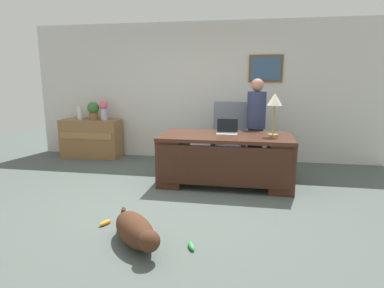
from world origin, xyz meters
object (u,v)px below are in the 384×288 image
object	(u,v)px
armchair	(229,140)
laptop	(227,130)
dog_lying	(136,231)
vase_empty	(80,113)
dog_toy_bone	(191,246)
person_standing	(256,125)
credenza	(92,138)
dog_toy_plush	(105,223)
vase_with_flowers	(104,109)
potted_plant	(93,110)
desk_lamp	(275,102)
desk	(225,158)

from	to	relation	value
armchair	laptop	size ratio (longest dim) A/B	3.75
dog_lying	laptop	xyz separation A→B (m)	(0.72, 2.20, 0.68)
vase_empty	dog_toy_bone	world-z (taller)	vase_empty
dog_lying	vase_empty	world-z (taller)	vase_empty
person_standing	dog_lying	size ratio (longest dim) A/B	2.22
credenza	armchair	bearing A→B (deg)	-6.98
laptop	dog_toy_plush	bearing A→B (deg)	-123.82
vase_with_flowers	dog_toy_bone	bearing A→B (deg)	-54.04
person_standing	vase_with_flowers	distance (m)	3.09
potted_plant	dog_lying	bearing A→B (deg)	-58.05
desk_lamp	dog_toy_plush	distance (m)	2.89
vase_empty	dog_toy_bone	bearing A→B (deg)	-48.54
armchair	desk_lamp	bearing A→B (deg)	-51.15
armchair	dog_toy_bone	size ratio (longest dim) A/B	7.44
desk	vase_empty	world-z (taller)	vase_empty
dog_lying	dog_toy_plush	xyz separation A→B (m)	(-0.50, 0.37, -0.13)
dog_toy_bone	credenza	bearing A→B (deg)	129.21
vase_with_flowers	dog_toy_plush	size ratio (longest dim) A/B	2.37
armchair	vase_with_flowers	world-z (taller)	armchair
person_standing	potted_plant	distance (m)	3.31
vase_with_flowers	vase_empty	size ratio (longest dim) A/B	1.41
armchair	dog_lying	world-z (taller)	armchair
potted_plant	dog_toy_plush	world-z (taller)	potted_plant
vase_empty	credenza	bearing A→B (deg)	-0.34
vase_empty	dog_toy_bone	distance (m)	4.54
desk	armchair	xyz separation A→B (m)	(-0.01, 0.96, 0.10)
desk	dog_toy_plush	xyz separation A→B (m)	(-1.21, -1.68, -0.40)
vase_empty	dog_toy_plush	world-z (taller)	vase_empty
dog_toy_bone	potted_plant	bearing A→B (deg)	128.43
laptop	armchair	bearing A→B (deg)	91.08
person_standing	dog_toy_plush	world-z (taller)	person_standing
dog_lying	laptop	bearing A→B (deg)	71.92
person_standing	potted_plant	size ratio (longest dim) A/B	4.49
person_standing	desk_lamp	size ratio (longest dim) A/B	2.55
vase_empty	person_standing	bearing A→B (deg)	-8.04
person_standing	dog_toy_bone	distance (m)	3.01
desk	credenza	size ratio (longest dim) A/B	1.65
credenza	person_standing	world-z (taller)	person_standing
credenza	desk_lamp	distance (m)	3.89
vase_with_flowers	vase_empty	distance (m)	0.53
dog_toy_bone	dog_toy_plush	xyz separation A→B (m)	(-1.04, 0.34, 0.00)
laptop	dog_toy_bone	xyz separation A→B (m)	(-0.18, -2.16, -0.80)
person_standing	vase_with_flowers	world-z (taller)	person_standing
desk	credenza	xyz separation A→B (m)	(-2.89, 1.31, -0.03)
dog_lying	vase_with_flowers	distance (m)	3.95
dog_toy_plush	credenza	bearing A→B (deg)	119.19
credenza	potted_plant	world-z (taller)	potted_plant
laptop	vase_empty	bearing A→B (deg)	159.37
armchair	vase_with_flowers	xyz separation A→B (m)	(-2.58, 0.35, 0.49)
dog_lying	vase_with_flowers	size ratio (longest dim) A/B	1.89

